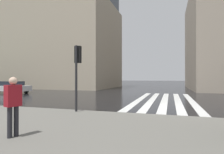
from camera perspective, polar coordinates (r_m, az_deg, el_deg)
The scene contains 6 objects.
ground_plane at distance 11.95m, azimuth 14.79°, elevation -8.94°, with size 220.00×220.00×0.00m, color black.
zebra_crossing at distance 15.91m, azimuth 15.63°, elevation -6.74°, with size 13.00×4.50×0.01m.
haussmann_block_mid at distance 39.07m, azimuth -17.08°, elevation 10.41°, with size 14.83×23.50×18.43m.
traffic_signal_post at distance 9.62m, azimuth -10.42°, elevation 3.91°, with size 0.44×0.30×3.26m.
car_white at distance 24.59m, azimuth -28.00°, elevation -2.67°, with size 1.85×4.10×1.41m.
pedestrian_approaching_kerb at distance 6.00m, azimuth -27.72°, elevation -6.64°, with size 0.45×0.35×1.68m.
Camera 1 is at (-11.80, -0.51, 1.81)m, focal length 30.27 mm.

